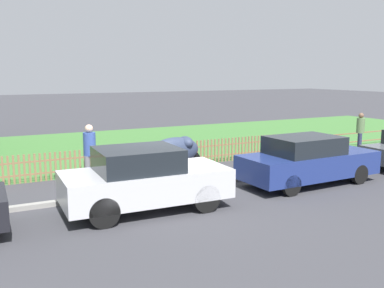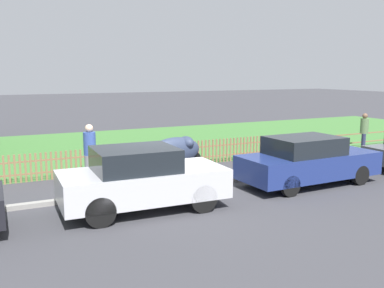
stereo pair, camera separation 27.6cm
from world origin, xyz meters
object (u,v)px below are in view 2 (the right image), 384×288
(parked_car_red_compact, at_px, (308,161))
(covered_motorcycle, at_px, (176,151))
(pedestrian_near_fence, at_px, (364,130))
(pedestrian_by_lamp, at_px, (90,150))
(parked_car_navy_estate, at_px, (141,178))

(parked_car_red_compact, relative_size, covered_motorcycle, 2.11)
(pedestrian_near_fence, bearing_deg, pedestrian_by_lamp, -46.89)
(covered_motorcycle, xyz_separation_m, pedestrian_near_fence, (8.43, -0.20, 0.22))
(pedestrian_near_fence, relative_size, pedestrian_by_lamp, 0.91)
(parked_car_navy_estate, relative_size, pedestrian_near_fence, 2.45)
(pedestrian_near_fence, distance_m, pedestrian_by_lamp, 11.38)
(parked_car_navy_estate, distance_m, pedestrian_near_fence, 11.31)
(covered_motorcycle, height_order, pedestrian_near_fence, pedestrian_near_fence)
(parked_car_navy_estate, xyz_separation_m, pedestrian_near_fence, (10.85, 3.21, 0.14))
(parked_car_navy_estate, relative_size, pedestrian_by_lamp, 2.24)
(parked_car_navy_estate, bearing_deg, covered_motorcycle, 56.49)
(parked_car_navy_estate, height_order, pedestrian_by_lamp, pedestrian_by_lamp)
(parked_car_red_compact, xyz_separation_m, pedestrian_by_lamp, (-5.71, 2.94, 0.28))
(pedestrian_by_lamp, bearing_deg, covered_motorcycle, 153.18)
(parked_car_navy_estate, xyz_separation_m, parked_car_red_compact, (5.17, 0.10, -0.05))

